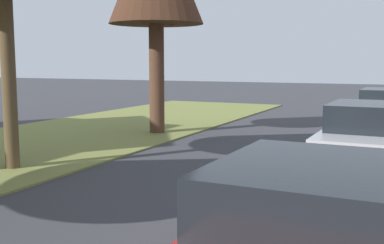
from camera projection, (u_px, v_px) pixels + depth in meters
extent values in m
cylinder|color=brown|center=(9.00, 79.00, 10.60)|extent=(0.32, 0.32, 4.05)
cylinder|color=#523425|center=(157.00, 79.00, 16.08)|extent=(0.51, 0.51, 3.65)
cylinder|color=#523425|center=(142.00, 11.00, 15.64)|extent=(0.95, 0.95, 0.98)
cylinder|color=#523425|center=(164.00, 8.00, 15.53)|extent=(0.51, 0.99, 1.11)
cube|color=black|center=(313.00, 194.00, 4.14)|extent=(1.63, 2.05, 0.56)
cylinder|color=black|center=(274.00, 224.00, 6.31)|extent=(0.21, 0.60, 0.60)
cube|color=#BCBCC1|center=(370.00, 147.00, 10.39)|extent=(1.88, 4.43, 0.85)
cube|color=black|center=(370.00, 116.00, 10.11)|extent=(1.63, 2.05, 0.56)
cylinder|color=black|center=(340.00, 145.00, 12.28)|extent=(0.21, 0.60, 0.60)
cylinder|color=black|center=(313.00, 172.00, 9.33)|extent=(0.21, 0.60, 0.60)
cylinder|color=black|center=(365.00, 120.00, 17.65)|extent=(0.21, 0.60, 0.60)
cylinder|color=black|center=(353.00, 132.00, 14.71)|extent=(0.21, 0.60, 0.60)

